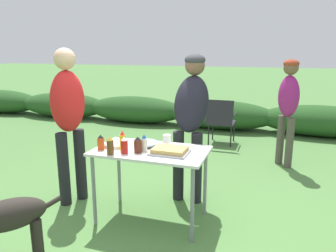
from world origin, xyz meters
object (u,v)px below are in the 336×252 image
Objects in this scene: beer_bottle at (110,146)px; food_tray at (170,151)px; mustard_bottle at (122,141)px; ketchup_bottle at (124,146)px; folding_table at (151,157)px; hot_sauce_bottle at (101,143)px; paper_cup_stack at (167,140)px; bbq_sauce_bottle at (138,145)px; standing_person_in_dark_puffer at (68,113)px; plate_stack at (116,144)px; dog at (2,221)px; camp_chair_green_behind_table at (221,119)px; mayo_bottle at (144,143)px; standing_person_in_olive_jacket at (288,101)px; mixing_bowl at (146,143)px; standing_person_in_navy_coat at (191,111)px.

food_tray is at bearing 21.30° from beer_bottle.
mustard_bottle is 1.17× the size of ketchup_bottle.
folding_table is 7.36× the size of hot_sauce_bottle.
beer_bottle reaches higher than paper_cup_stack.
standing_person_in_dark_puffer reaches higher than bbq_sauce_bottle.
standing_person_in_dark_puffer is (-0.61, 0.11, 0.27)m from plate_stack.
bbq_sauce_bottle is 1.27m from dog.
bbq_sauce_bottle is at bearing -81.23° from dog.
camp_chair_green_behind_table is at bearing 84.27° from bbq_sauce_bottle.
plate_stack is 0.33m from bbq_sauce_bottle.
mayo_bottle is 2.54m from standing_person_in_olive_jacket.
standing_person_in_olive_jacket is 1.87× the size of camp_chair_green_behind_table.
mustard_bottle reaches higher than camp_chair_green_behind_table.
mustard_bottle reaches higher than dog.
mustard_bottle is 1.27× the size of hot_sauce_bottle.
folding_table is 7.09× the size of bbq_sauce_bottle.
folding_table is 2.91m from camp_chair_green_behind_table.
mustard_bottle is (-0.26, -0.09, 0.17)m from folding_table.
standing_person_in_dark_puffer is 2.05× the size of camp_chair_green_behind_table.
standing_person_in_olive_jacket reaches higher than mixing_bowl.
dog is (-0.70, -1.18, -0.18)m from folding_table.
beer_bottle reaches higher than dog.
camp_chair_green_behind_table is (0.01, 2.95, -0.30)m from food_tray.
standing_person_in_dark_puffer is (-1.20, 0.16, 0.26)m from food_tray.
mayo_bottle is 0.19× the size of camp_chair_green_behind_table.
hot_sauce_bottle is at bearing -118.66° from plate_stack.
mixing_bowl is 0.16× the size of standing_person_in_olive_jacket.
standing_person_in_dark_puffer reaches higher than camp_chair_green_behind_table.
mustard_bottle is at bearing -77.89° from standing_person_in_olive_jacket.
mustard_bottle reaches higher than paper_cup_stack.
standing_person_in_olive_jacket is at bearing 51.95° from hot_sauce_bottle.
dog is at bearing -73.84° from standing_person_in_olive_jacket.
paper_cup_stack is 0.38m from bbq_sauce_bottle.
standing_person_in_navy_coat is at bearing 72.33° from paper_cup_stack.
standing_person_in_dark_puffer is at bearing 170.20° from plate_stack.
plate_stack is at bearing -66.16° from dog.
paper_cup_stack is 0.15× the size of dog.
mustard_bottle is 0.23× the size of camp_chair_green_behind_table.
hot_sauce_bottle is 0.10× the size of standing_person_in_olive_jacket.
mustard_bottle is at bearing -130.84° from mixing_bowl.
plate_stack reaches higher than dog.
ketchup_bottle reaches higher than folding_table.
camp_chair_green_behind_table reaches higher than mixing_bowl.
bbq_sauce_bottle is at bearing 31.56° from ketchup_bottle.
food_tray is 3.30× the size of paper_cup_stack.
camp_chair_green_behind_table reaches higher than dog.
food_tray is at bearing -66.41° from paper_cup_stack.
bbq_sauce_bottle is at bearing -119.32° from mayo_bottle.
mixing_bowl is 1.35× the size of mustard_bottle.
hot_sauce_bottle is (-0.67, -0.09, 0.04)m from food_tray.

